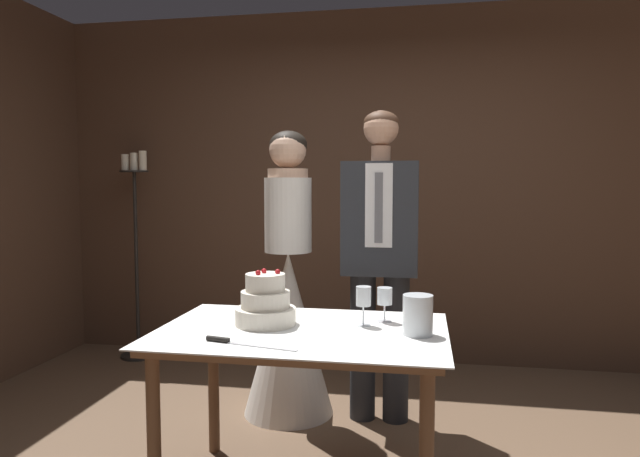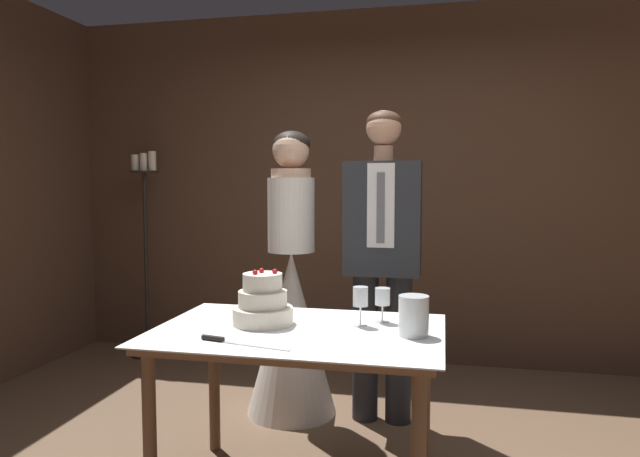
{
  "view_description": "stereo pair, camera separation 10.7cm",
  "coord_description": "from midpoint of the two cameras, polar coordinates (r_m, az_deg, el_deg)",
  "views": [
    {
      "loc": [
        0.31,
        -2.38,
        1.39
      ],
      "look_at": [
        -0.2,
        0.46,
        1.16
      ],
      "focal_mm": 32.0,
      "sensor_mm": 36.0,
      "label": 1
    },
    {
      "loc": [
        0.41,
        -2.36,
        1.39
      ],
      "look_at": [
        -0.2,
        0.46,
        1.16
      ],
      "focal_mm": 32.0,
      "sensor_mm": 36.0,
      "label": 2
    }
  ],
  "objects": [
    {
      "name": "wall_back",
      "position": [
        4.5,
        7.69,
        4.09
      ],
      "size": [
        5.39,
        0.12,
        2.72
      ],
      "primitive_type": "cube",
      "color": "#513828",
      "rests_on": "ground_plane"
    },
    {
      "name": "cake_table",
      "position": [
        2.55,
        -0.96,
        -12.0
      ],
      "size": [
        1.26,
        0.85,
        0.75
      ],
      "color": "brown",
      "rests_on": "ground_plane"
    },
    {
      "name": "tiered_cake",
      "position": [
        2.6,
        -4.57,
        -7.48
      ],
      "size": [
        0.27,
        0.27,
        0.25
      ],
      "color": "silver",
      "rests_on": "cake_table"
    },
    {
      "name": "cake_knife",
      "position": [
        2.34,
        -7.91,
        -11.07
      ],
      "size": [
        0.4,
        0.1,
        0.02
      ],
      "rotation": [
        0.0,
        0.0,
        -0.2
      ],
      "color": "silver",
      "rests_on": "cake_table"
    },
    {
      "name": "wine_glass_near",
      "position": [
        2.64,
        7.43,
        -6.96
      ],
      "size": [
        0.07,
        0.07,
        0.16
      ],
      "color": "silver",
      "rests_on": "cake_table"
    },
    {
      "name": "wine_glass_middle",
      "position": [
        2.57,
        5.26,
        -6.92
      ],
      "size": [
        0.07,
        0.07,
        0.18
      ],
      "color": "silver",
      "rests_on": "cake_table"
    },
    {
      "name": "hurricane_candle",
      "position": [
        2.44,
        10.59,
        -8.67
      ],
      "size": [
        0.13,
        0.13,
        0.17
      ],
      "color": "silver",
      "rests_on": "cake_table"
    },
    {
      "name": "bride",
      "position": [
        3.46,
        -1.98,
        -8.13
      ],
      "size": [
        0.54,
        0.54,
        1.7
      ],
      "color": "white",
      "rests_on": "ground_plane"
    },
    {
      "name": "groom",
      "position": [
        3.31,
        7.21,
        -2.12
      ],
      "size": [
        0.43,
        0.25,
        1.8
      ],
      "color": "#282B30",
      "rests_on": "ground_plane"
    },
    {
      "name": "candle_stand",
      "position": [
        4.77,
        -16.4,
        -2.14
      ],
      "size": [
        0.28,
        0.28,
        1.65
      ],
      "color": "black",
      "rests_on": "ground_plane"
    }
  ]
}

